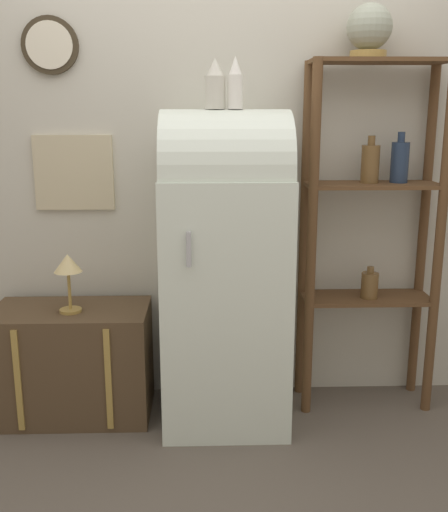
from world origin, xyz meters
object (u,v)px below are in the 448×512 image
at_px(refrigerator, 225,264).
at_px(vase_left, 215,86).
at_px(desk_lamp, 68,268).
at_px(suitcase_trunk, 73,362).
at_px(globe, 369,30).
at_px(vase_center, 235,85).

xyz_separation_m(refrigerator, vase_left, (-0.05, 0.00, 0.86)).
distance_m(refrigerator, desk_lamp, 0.78).
relative_size(suitcase_trunk, globe, 3.06).
height_order(globe, vase_left, globe).
height_order(globe, vase_center, globe).
bearing_deg(globe, suitcase_trunk, -175.25).
height_order(refrigerator, desk_lamp, refrigerator).
relative_size(globe, vase_left, 1.13).
height_order(refrigerator, suitcase_trunk, refrigerator).
xyz_separation_m(vase_center, desk_lamp, (-0.83, 0.01, -0.88)).
relative_size(refrigerator, vase_left, 6.85).
bearing_deg(refrigerator, desk_lamp, 179.91).
xyz_separation_m(suitcase_trunk, globe, (1.50, 0.13, 1.66)).
height_order(globe, desk_lamp, globe).
xyz_separation_m(vase_left, vase_center, (0.09, -0.02, 0.00)).
bearing_deg(suitcase_trunk, desk_lamp, -71.09).
bearing_deg(vase_left, refrigerator, -4.61).
xyz_separation_m(refrigerator, globe, (0.71, 0.17, 1.12)).
height_order(vase_center, desk_lamp, vase_center).
distance_m(suitcase_trunk, vase_center, 1.63).
relative_size(refrigerator, vase_center, 6.61).
bearing_deg(desk_lamp, suitcase_trunk, 108.91).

